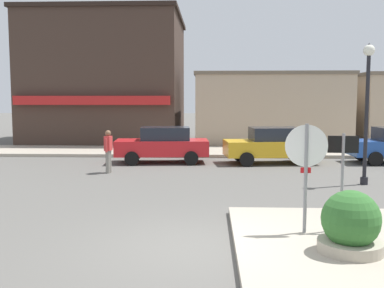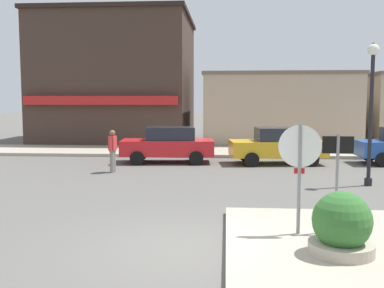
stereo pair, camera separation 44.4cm
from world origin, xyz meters
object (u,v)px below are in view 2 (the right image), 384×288
object	(u,v)px
stop_sign	(300,164)
one_way_sign	(337,173)
lamp_post	(372,93)
pedestrian_crossing_near	(113,150)
parked_car_second	(278,145)
parked_car_nearest	(168,144)
planter	(342,230)

from	to	relation	value
stop_sign	one_way_sign	bearing A→B (deg)	14.34
lamp_post	pedestrian_crossing_near	distance (m)	9.29
lamp_post	parked_car_second	bearing A→B (deg)	116.47
parked_car_second	parked_car_nearest	bearing A→B (deg)	179.48
planter	parked_car_second	size ratio (longest dim) A/B	0.29
lamp_post	parked_car_second	world-z (taller)	lamp_post
planter	parked_car_second	bearing A→B (deg)	88.72
stop_sign	parked_car_second	xyz separation A→B (m)	(0.81, 10.62, -0.71)
stop_sign	pedestrian_crossing_near	world-z (taller)	stop_sign
stop_sign	planter	xyz separation A→B (m)	(0.55, -1.11, -0.96)
planter	pedestrian_crossing_near	xyz separation A→B (m)	(-6.24, 8.97, 0.31)
stop_sign	parked_car_second	distance (m)	10.68
parked_car_nearest	parked_car_second	distance (m)	4.74
one_way_sign	lamp_post	distance (m)	6.41
one_way_sign	planter	xyz separation A→B (m)	(-0.22, -1.31, -0.77)
lamp_post	stop_sign	bearing A→B (deg)	-118.04
planter	pedestrian_crossing_near	world-z (taller)	pedestrian_crossing_near
parked_car_nearest	parked_car_second	world-z (taller)	same
stop_sign	parked_car_nearest	size ratio (longest dim) A/B	0.56
one_way_sign	parked_car_nearest	world-z (taller)	one_way_sign
parked_car_nearest	stop_sign	bearing A→B (deg)	-69.76
stop_sign	lamp_post	distance (m)	6.86
one_way_sign	lamp_post	bearing A→B (deg)	67.35
planter	parked_car_nearest	xyz separation A→B (m)	(-4.48, 11.78, 0.25)
parked_car_nearest	pedestrian_crossing_near	size ratio (longest dim) A/B	2.57
parked_car_second	planter	bearing A→B (deg)	-91.28
one_way_sign	planter	world-z (taller)	one_way_sign
planter	parked_car_nearest	size ratio (longest dim) A/B	0.30
parked_car_second	pedestrian_crossing_near	world-z (taller)	pedestrian_crossing_near
stop_sign	planter	distance (m)	1.57
one_way_sign	parked_car_second	world-z (taller)	one_way_sign
stop_sign	one_way_sign	size ratio (longest dim) A/B	1.10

